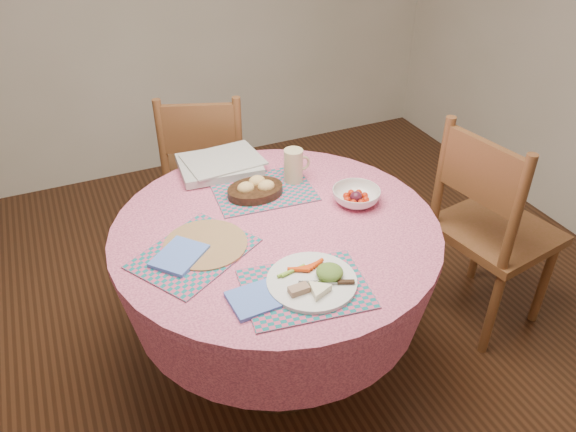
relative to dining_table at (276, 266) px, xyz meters
name	(u,v)px	position (x,y,z in m)	size (l,w,h in m)	color
ground	(278,361)	(0.00, 0.00, -0.56)	(4.00, 4.00, 0.00)	#331C0F
dining_table	(276,266)	(0.00, 0.00, 0.00)	(1.24, 1.24, 0.75)	pink
chair_right	(489,227)	(0.98, -0.11, -0.02)	(0.52, 0.54, 1.02)	brown
chair_back	(206,171)	(-0.01, 0.93, -0.05)	(0.56, 0.55, 0.96)	brown
placemat_front	(306,289)	(-0.05, -0.37, 0.20)	(0.40, 0.30, 0.01)	#146E74
placemat_left	(194,253)	(-0.33, -0.04, 0.20)	(0.40, 0.30, 0.01)	#146E74
placemat_back	(263,190)	(0.05, 0.25, 0.20)	(0.40, 0.30, 0.01)	#146E74
wicker_trivet	(205,245)	(-0.28, -0.01, 0.20)	(0.30, 0.30, 0.01)	brown
napkin_near	(258,298)	(-0.21, -0.35, 0.20)	(0.18, 0.14, 0.01)	#587DE2
napkin_far	(179,256)	(-0.38, -0.05, 0.21)	(0.18, 0.14, 0.01)	#587DE2
dinner_plate	(314,280)	(-0.02, -0.36, 0.22)	(0.30, 0.30, 0.05)	white
bread_bowl	(255,189)	(0.01, 0.23, 0.23)	(0.23, 0.23, 0.08)	black
latte_mug	(294,165)	(0.20, 0.27, 0.27)	(0.12, 0.08, 0.14)	beige
fruit_bowl	(356,196)	(0.35, 0.02, 0.22)	(0.25, 0.25, 0.06)	white
newspaper_stack	(220,164)	(-0.06, 0.49, 0.22)	(0.37, 0.30, 0.04)	silver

